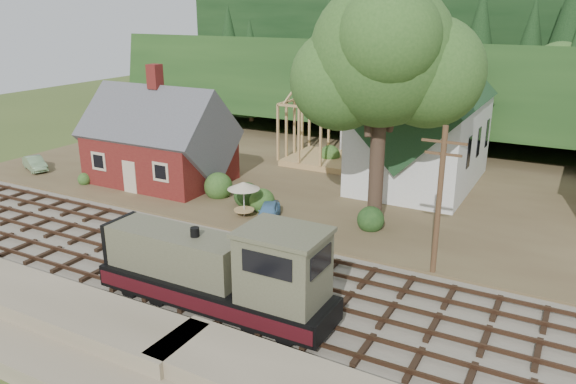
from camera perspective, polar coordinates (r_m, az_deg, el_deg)
The scene contains 16 objects.
ground at distance 28.48m, azimuth -2.26°, elevation -9.73°, with size 140.00×140.00×0.00m, color #384C1E.
embankment at distance 22.75m, azimuth -13.82°, elevation -18.39°, with size 64.00×5.00×1.60m, color #7F7259.
railroad_bed at distance 28.44m, azimuth -2.26°, elevation -9.59°, with size 64.00×11.00×0.16m, color #726B5B.
village_flat at distance 43.66m, azimuth 9.84°, elevation 0.44°, with size 64.00×26.00×0.30m, color brown.
hillside at distance 66.21m, azimuth 16.67°, elevation 5.95°, with size 70.00×28.00×8.00m, color #1E3F19.
ridge at distance 81.69m, azimuth 19.13°, elevation 7.96°, with size 80.00×20.00×12.00m, color black.
depot at distance 44.71m, azimuth -12.89°, elevation 4.75°, with size 10.80×7.41×9.00m.
church at distance 43.43m, azimuth 13.44°, elevation 6.97°, with size 8.40×15.17×13.00m.
timber_frame at distance 48.55m, azimuth 4.86°, elevation 6.27°, with size 8.20×6.20×6.99m.
lattice_tower at distance 53.14m, azimuth 7.77°, elevation 14.60°, with size 3.20×3.20×12.12m.
big_tree at distance 33.55m, azimuth 9.85°, elevation 12.66°, with size 10.90×8.40×14.70m.
telegraph_pole_near at distance 28.88m, azimuth 15.10°, elevation -0.78°, with size 2.20×0.28×8.00m.
locomotive at distance 25.57m, azimuth -6.76°, elevation -8.18°, with size 11.36×2.84×4.56m.
car_blue at distance 36.16m, azimuth -1.97°, elevation -1.97°, with size 1.27×3.16×1.08m, color #5B92C4.
car_green at distance 51.56m, azimuth -24.32°, elevation 2.66°, with size 1.21×3.46×1.14m, color gray.
patio_set at distance 36.32m, azimuth -4.54°, elevation 0.50°, with size 2.10×2.10×2.34m.
Camera 1 is at (12.92, -21.54, 13.43)m, focal length 35.00 mm.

